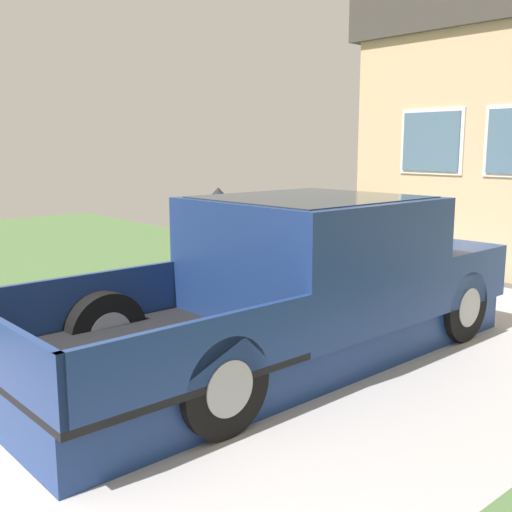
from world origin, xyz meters
name	(u,v)px	position (x,y,z in m)	size (l,w,h in m)	color
pickup_truck	(306,283)	(-0.16, 4.51, 0.74)	(2.25, 5.60, 1.66)	navy
person_with_hat	(219,243)	(-1.69, 4.53, 0.99)	(0.48, 0.44, 1.68)	black
handbag	(195,315)	(-1.76, 4.20, 0.11)	(0.34, 0.22, 0.39)	#B24C56
wheeled_trash_bin	(316,231)	(-3.68, 8.41, 0.58)	(0.60, 0.72, 1.08)	#424247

